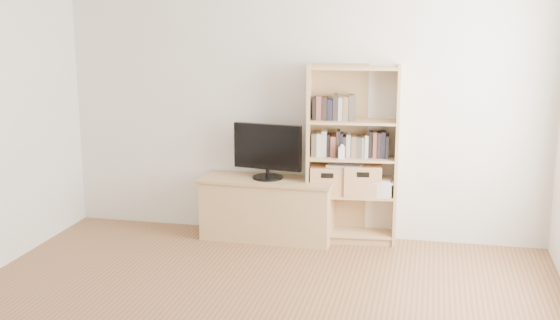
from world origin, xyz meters
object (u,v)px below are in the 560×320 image
(bookshelf, at_px, (352,155))
(baby_monitor, at_px, (342,153))
(laptop, at_px, (345,165))
(television, at_px, (268,151))
(basket_right, at_px, (362,179))
(basket_left, at_px, (328,179))
(tv_stand, at_px, (268,209))

(bookshelf, distance_m, baby_monitor, 0.13)
(baby_monitor, relative_size, laptop, 0.35)
(television, distance_m, basket_right, 0.90)
(bookshelf, xyz_separation_m, baby_monitor, (-0.08, -0.10, 0.04))
(basket_right, distance_m, laptop, 0.20)
(bookshelf, relative_size, basket_left, 5.27)
(basket_right, bearing_deg, tv_stand, 178.01)
(television, bearing_deg, laptop, 14.06)
(baby_monitor, xyz_separation_m, laptop, (0.02, 0.08, -0.13))
(basket_right, bearing_deg, basket_left, 177.78)
(laptop, bearing_deg, tv_stand, -167.58)
(basket_left, bearing_deg, basket_right, -1.64)
(baby_monitor, distance_m, basket_left, 0.31)
(laptop, bearing_deg, basket_left, -169.13)
(bookshelf, relative_size, television, 2.51)
(tv_stand, bearing_deg, laptop, 6.50)
(television, bearing_deg, baby_monitor, 7.23)
(television, bearing_deg, basket_left, 14.51)
(bookshelf, height_order, laptop, bookshelf)
(television, relative_size, basket_right, 1.95)
(tv_stand, relative_size, laptop, 3.93)
(television, bearing_deg, tv_stand, -171.24)
(baby_monitor, relative_size, basket_right, 0.32)
(basket_left, distance_m, laptop, 0.21)
(bookshelf, height_order, basket_right, bookshelf)
(tv_stand, relative_size, television, 1.85)
(television, bearing_deg, bookshelf, 14.74)
(tv_stand, distance_m, television, 0.55)
(baby_monitor, bearing_deg, tv_stand, 169.08)
(tv_stand, height_order, basket_right, basket_right)
(television, height_order, baby_monitor, television)
(baby_monitor, xyz_separation_m, basket_right, (0.18, 0.10, -0.26))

